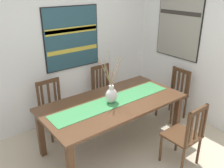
# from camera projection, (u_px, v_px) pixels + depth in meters

# --- Properties ---
(wall_back) EXTENTS (6.40, 0.12, 2.70)m
(wall_back) POSITION_uv_depth(u_px,v_px,m) (64.00, 45.00, 4.07)
(wall_back) COLOR silver
(wall_back) RESTS_ON ground_plane
(dining_table) EXTENTS (2.06, 1.03, 0.75)m
(dining_table) POSITION_uv_depth(u_px,v_px,m) (113.00, 107.00, 3.49)
(dining_table) COLOR #51331E
(dining_table) RESTS_ON ground_plane
(table_runner) EXTENTS (1.89, 0.36, 0.01)m
(table_runner) POSITION_uv_depth(u_px,v_px,m) (113.00, 101.00, 3.45)
(table_runner) COLOR #388447
(table_runner) RESTS_ON dining_table
(centerpiece_vase) EXTENTS (0.32, 0.22, 0.74)m
(centerpiece_vase) POSITION_uv_depth(u_px,v_px,m) (111.00, 95.00, 3.37)
(centerpiece_vase) COLOR silver
(centerpiece_vase) RESTS_ON dining_table
(chair_0) EXTENTS (0.43, 0.43, 0.90)m
(chair_0) POSITION_uv_depth(u_px,v_px,m) (54.00, 107.00, 3.90)
(chair_0) COLOR #4C301C
(chair_0) RESTS_ON ground_plane
(chair_1) EXTENTS (0.44, 0.44, 0.91)m
(chair_1) POSITION_uv_depth(u_px,v_px,m) (174.00, 93.00, 4.37)
(chair_1) COLOR #4C301C
(chair_1) RESTS_ON ground_plane
(chair_2) EXTENTS (0.44, 0.44, 0.93)m
(chair_2) POSITION_uv_depth(u_px,v_px,m) (105.00, 89.00, 4.48)
(chair_2) COLOR #4C301C
(chair_2) RESTS_ON ground_plane
(chair_3) EXTENTS (0.43, 0.43, 0.93)m
(chair_3) POSITION_uv_depth(u_px,v_px,m) (185.00, 135.00, 3.16)
(chair_3) COLOR #4C301C
(chair_3) RESTS_ON ground_plane
(painting_on_back_wall) EXTENTS (1.02, 0.05, 1.05)m
(painting_on_back_wall) POSITION_uv_depth(u_px,v_px,m) (72.00, 38.00, 4.05)
(painting_on_back_wall) COLOR black
(painting_on_side_wall) EXTENTS (0.05, 0.92, 1.11)m
(painting_on_side_wall) POSITION_uv_depth(u_px,v_px,m) (179.00, 27.00, 4.28)
(painting_on_side_wall) COLOR black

